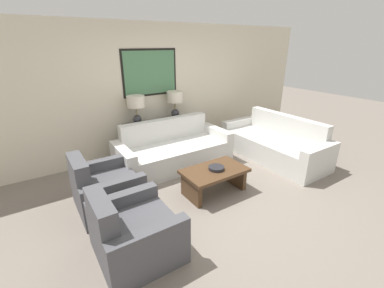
{
  "coord_description": "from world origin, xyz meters",
  "views": [
    {
      "loc": [
        -2.22,
        -2.66,
        2.26
      ],
      "look_at": [
        0.02,
        0.75,
        0.65
      ],
      "focal_mm": 24.0,
      "sensor_mm": 36.0,
      "label": 1
    }
  ],
  "objects": [
    {
      "name": "decorative_bowl",
      "position": [
        0.08,
        0.14,
        0.43
      ],
      "size": [
        0.25,
        0.25,
        0.05
      ],
      "color": "#232328",
      "rests_on": "coffee_table"
    },
    {
      "name": "armchair_near_back_wall",
      "position": [
        -1.51,
        0.71,
        0.29
      ],
      "size": [
        0.86,
        0.91,
        0.85
      ],
      "color": "#4C4C51",
      "rests_on": "ground_plane"
    },
    {
      "name": "table_lamp_right",
      "position": [
        0.43,
        2.04,
        1.14
      ],
      "size": [
        0.35,
        0.35,
        0.58
      ],
      "color": "#333338",
      "rests_on": "console_table"
    },
    {
      "name": "back_wall",
      "position": [
        0.0,
        2.31,
        1.33
      ],
      "size": [
        8.49,
        0.12,
        2.65
      ],
      "color": "beige",
      "rests_on": "ground_plane"
    },
    {
      "name": "table_lamp_left",
      "position": [
        -0.43,
        2.04,
        1.14
      ],
      "size": [
        0.35,
        0.35,
        0.58
      ],
      "color": "#333338",
      "rests_on": "console_table"
    },
    {
      "name": "couch_by_back_wall",
      "position": [
        0.0,
        1.38,
        0.29
      ],
      "size": [
        2.2,
        0.93,
        0.87
      ],
      "color": "silver",
      "rests_on": "ground_plane"
    },
    {
      "name": "coffee_table",
      "position": [
        0.06,
        0.16,
        0.29
      ],
      "size": [
        1.01,
        0.61,
        0.41
      ],
      "color": "#4C331E",
      "rests_on": "ground_plane"
    },
    {
      "name": "armchair_near_camera",
      "position": [
        -1.51,
        -0.39,
        0.29
      ],
      "size": [
        0.86,
        0.91,
        0.85
      ],
      "color": "#4C4C51",
      "rests_on": "ground_plane"
    },
    {
      "name": "ground_plane",
      "position": [
        0.0,
        0.0,
        0.0
      ],
      "size": [
        20.0,
        20.0,
        0.0
      ],
      "primitive_type": "plane",
      "color": "slate"
    },
    {
      "name": "couch_by_side",
      "position": [
        1.93,
        0.54,
        0.29
      ],
      "size": [
        0.93,
        2.2,
        0.87
      ],
      "color": "silver",
      "rests_on": "ground_plane"
    },
    {
      "name": "console_table",
      "position": [
        0.0,
        2.04,
        0.37
      ],
      "size": [
        1.4,
        0.39,
        0.74
      ],
      "color": "black",
      "rests_on": "ground_plane"
    }
  ]
}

